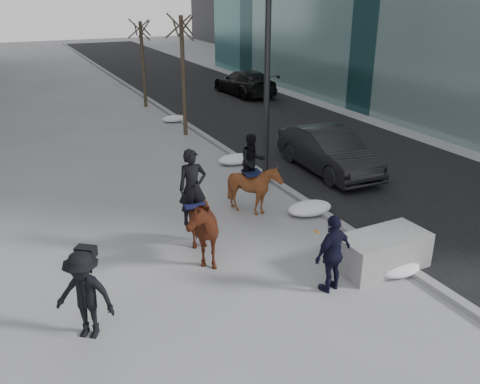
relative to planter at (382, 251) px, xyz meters
name	(u,v)px	position (x,y,z in m)	size (l,w,h in m)	color
ground	(262,269)	(-2.54, 1.11, -0.42)	(120.00, 120.00, 0.00)	gray
road	(295,132)	(4.46, 11.11, -0.42)	(8.00, 90.00, 0.01)	black
curb	(214,142)	(0.46, 11.11, -0.36)	(0.25, 90.00, 0.12)	gray
planter	(382,251)	(0.00, 0.00, 0.00)	(2.11, 1.05, 0.84)	#98989B
car_near	(328,151)	(2.70, 6.08, 0.35)	(1.63, 4.67, 1.54)	black
car_far	(244,82)	(6.21, 19.91, 0.33)	(2.10, 5.16, 1.50)	black
tree_near	(183,71)	(-0.14, 12.90, 2.37)	(1.20, 1.20, 5.59)	#362920
tree_far	(143,60)	(-0.14, 19.28, 2.06)	(1.20, 1.20, 4.96)	#32281D
mounted_left	(196,220)	(-3.70, 2.31, 0.58)	(1.15, 2.16, 2.68)	#48220E
mounted_right	(254,182)	(-1.26, 4.07, 0.51)	(1.38, 1.51, 2.32)	#4A210E
feeder	(333,253)	(-1.61, -0.26, 0.46)	(1.10, 0.98, 1.75)	black
camera_crew	(85,295)	(-6.60, 0.39, 0.46)	(1.30, 1.20, 1.75)	black
lamppost	(270,28)	(0.06, 5.70, 4.57)	(0.25, 1.60, 9.09)	black
snow_piles	(254,171)	(0.16, 6.83, -0.26)	(1.36, 16.47, 0.35)	white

